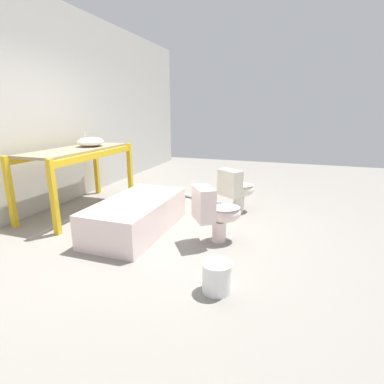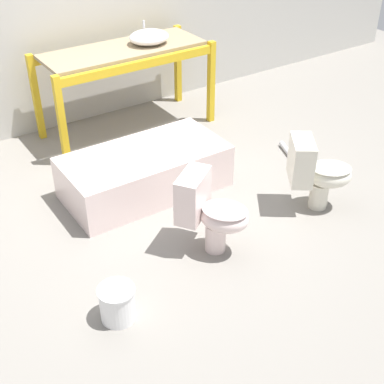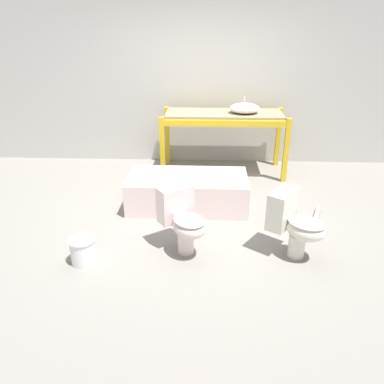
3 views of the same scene
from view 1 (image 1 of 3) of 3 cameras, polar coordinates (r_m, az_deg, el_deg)
name	(u,v)px [view 1 (image 1 of 3)]	position (r m, az deg, el deg)	size (l,w,h in m)	color
ground_plane	(157,232)	(3.96, -6.59, -7.53)	(12.00, 12.00, 0.00)	gray
warehouse_wall_rear	(15,105)	(4.95, -30.58, 14.07)	(10.80, 0.08, 3.20)	beige
shelving_rack	(77,158)	(4.92, -21.03, 6.04)	(1.91, 0.79, 0.97)	gold
sink_basin	(91,142)	(5.10, -18.75, 9.05)	(0.45, 0.39, 0.23)	white
bathtub_main	(137,213)	(3.95, -10.52, -3.97)	(1.54, 0.77, 0.43)	silver
toilet_near	(237,188)	(4.59, 8.55, 0.67)	(0.65, 0.60, 0.69)	silver
toilet_far	(216,211)	(3.54, 4.50, -3.70)	(0.60, 0.65, 0.69)	silver
bucket_white	(217,276)	(2.70, 4.69, -15.69)	(0.27, 0.27, 0.27)	white
loose_pipe	(202,199)	(5.24, 1.93, -1.36)	(0.33, 0.75, 0.06)	#B7B7BC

